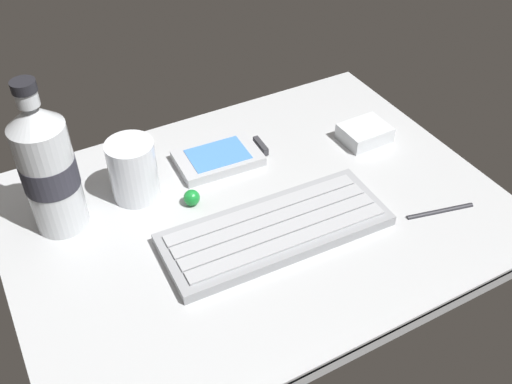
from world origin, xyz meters
TOP-DOWN VIEW (x-y plane):
  - ground_plane at (0.00, -0.23)cm, footprint 64.00×48.00cm
  - keyboard at (0.05, -5.19)cm, footprint 29.37×12.01cm
  - handheld_device at (0.66, 11.49)cm, footprint 13.07×8.20cm
  - juice_cup at (-12.80, 10.37)cm, footprint 6.40×6.40cm
  - water_bottle at (-23.01, 9.69)cm, footprint 6.73×6.73cm
  - charger_block at (21.97, 5.86)cm, footprint 7.08×5.70cm
  - trackball_mouse at (-7.00, 5.00)cm, footprint 2.20×2.20cm
  - stylus_pen at (21.09, -12.08)cm, footprint 9.41×2.81cm

SIDE VIEW (x-z plane):
  - ground_plane at x=0.00cm, z-range -2.39..0.41cm
  - stylus_pen at x=21.09cm, z-range 0.00..0.70cm
  - handheld_device at x=0.66cm, z-range -0.02..1.48cm
  - keyboard at x=0.05cm, z-range -0.04..1.66cm
  - trackball_mouse at x=-7.00cm, z-range 0.00..2.20cm
  - charger_block at x=21.97cm, z-range 0.00..2.40cm
  - juice_cup at x=-12.80cm, z-range -0.34..8.16cm
  - water_bottle at x=-23.01cm, z-range -1.39..19.41cm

